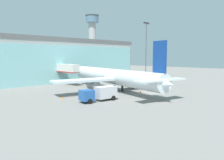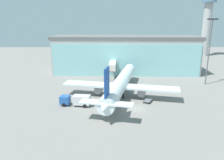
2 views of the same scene
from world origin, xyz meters
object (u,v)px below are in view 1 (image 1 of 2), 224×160
control_tower (92,38)px  apron_light_mast (146,46)px  airplane (114,77)px  safety_cone_nose (140,92)px  baggage_cart (146,88)px  safety_cone_wingtip (63,98)px  catering_truck (100,93)px  jet_bridge (64,69)px

control_tower → apron_light_mast: control_tower is taller
apron_light_mast → airplane: bearing=-158.7°
safety_cone_nose → control_tower: bearing=56.9°
baggage_cart → safety_cone_wingtip: size_ratio=5.85×
catering_truck → baggage_cart: catering_truck is taller
apron_light_mast → safety_cone_wingtip: 46.14m
catering_truck → safety_cone_wingtip: 7.70m
airplane → safety_cone_wingtip: (-14.95, -0.66, -3.13)m
jet_bridge → safety_cone_wingtip: (-12.99, -19.59, -4.45)m
airplane → catering_truck: (-11.05, -7.18, -1.94)m
control_tower → safety_cone_nose: 93.34m
jet_bridge → catering_truck: (-9.09, -26.11, -3.26)m
baggage_cart → control_tower: bearing=175.3°
control_tower → safety_cone_wingtip: size_ratio=61.76×
apron_light_mast → baggage_cart: 29.04m
safety_cone_nose → jet_bridge: bearing=97.9°
apron_light_mast → safety_cone_nose: 34.08m
safety_cone_wingtip → jet_bridge: bearing=56.4°
airplane → safety_cone_wingtip: 15.29m
control_tower → airplane: (-51.48, -69.40, -16.78)m
control_tower → safety_cone_wingtip: (-66.43, -70.06, -19.90)m
apron_light_mast → baggage_cart: size_ratio=6.43×
apron_light_mast → catering_truck: apron_light_mast is taller
apron_light_mast → safety_cone_nose: (-26.45, -17.92, -11.86)m
jet_bridge → safety_cone_nose: bearing=-169.9°
jet_bridge → baggage_cart: 25.81m
control_tower → apron_light_mast: size_ratio=1.64×
catering_truck → apron_light_mast: bearing=-147.3°
safety_cone_nose → apron_light_mast: bearing=34.1°
control_tower → baggage_cart: size_ratio=10.55×
jet_bridge → airplane: 19.08m
safety_cone_wingtip → control_tower: bearing=46.5°
catering_truck → airplane: bearing=-139.2°
jet_bridge → safety_cone_wingtip: size_ratio=23.68×
catering_truck → safety_cone_wingtip: size_ratio=13.69×
airplane → safety_cone_wingtip: airplane is taller
safety_cone_nose → safety_cone_wingtip: same height
catering_truck → safety_cone_wingtip: catering_truck is taller
control_tower → baggage_cart: bearing=-121.0°
baggage_cart → catering_truck: bearing=-56.7°
safety_cone_nose → safety_cone_wingtip: (-16.60, 6.32, 0.00)m
jet_bridge → apron_light_mast: apron_light_mast is taller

